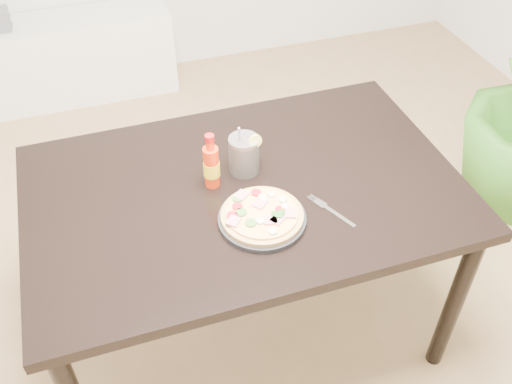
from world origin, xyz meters
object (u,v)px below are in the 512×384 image
object	(u,v)px
pizza	(262,214)
media_console	(56,61)
fork	(330,210)
cola_cup	(244,155)
dining_table	(245,205)
hot_sauce_bottle	(211,166)
plate	(262,219)

from	to	relation	value
pizza	media_console	bearing A→B (deg)	105.18
fork	media_console	world-z (taller)	fork
cola_cup	fork	bearing A→B (deg)	-54.48
dining_table	hot_sauce_bottle	size ratio (longest dim) A/B	7.10
dining_table	media_console	bearing A→B (deg)	106.26
plate	cola_cup	xyz separation A→B (m)	(0.02, 0.25, 0.05)
pizza	fork	distance (m)	0.22
dining_table	plate	world-z (taller)	plate
pizza	cola_cup	bearing A→B (deg)	85.23
plate	cola_cup	bearing A→B (deg)	85.10
cola_cup	fork	world-z (taller)	cola_cup
dining_table	plate	size ratio (longest dim) A/B	5.23
plate	dining_table	bearing A→B (deg)	91.37
dining_table	media_console	distance (m)	2.10
pizza	cola_cup	world-z (taller)	cola_cup
dining_table	pizza	size ratio (longest dim) A/B	5.60
plate	hot_sauce_bottle	size ratio (longest dim) A/B	1.36
pizza	fork	bearing A→B (deg)	-6.58
hot_sauce_bottle	cola_cup	bearing A→B (deg)	16.82
fork	hot_sauce_bottle	bearing A→B (deg)	118.33
pizza	fork	world-z (taller)	pizza
plate	media_console	size ratio (longest dim) A/B	0.19
hot_sauce_bottle	cola_cup	distance (m)	0.13
fork	media_console	size ratio (longest dim) A/B	0.13
pizza	media_console	world-z (taller)	pizza
media_console	plate	bearing A→B (deg)	-74.85
cola_cup	pizza	bearing A→B (deg)	-94.77
plate	fork	xyz separation A→B (m)	(0.21, -0.02, -0.01)
hot_sauce_bottle	cola_cup	world-z (taller)	hot_sauce_bottle
cola_cup	plate	bearing A→B (deg)	-94.90
pizza	media_console	size ratio (longest dim) A/B	0.18
plate	cola_cup	distance (m)	0.25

